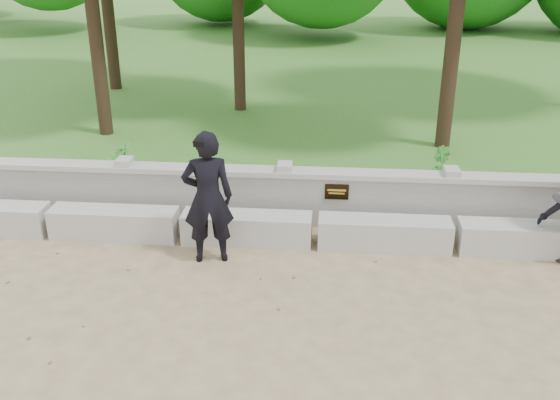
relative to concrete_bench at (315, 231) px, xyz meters
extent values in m
plane|color=tan|center=(0.00, -1.90, -0.22)|extent=(80.00, 80.00, 0.00)
cube|color=#326A22|center=(0.00, 12.10, -0.10)|extent=(40.00, 22.00, 0.25)
cube|color=#B8B5AE|center=(-3.00, 0.00, 0.00)|extent=(1.90, 0.45, 0.45)
cube|color=#B8B5AE|center=(-1.00, 0.00, 0.00)|extent=(1.90, 0.45, 0.45)
cube|color=#B8B5AE|center=(1.00, 0.00, 0.00)|extent=(1.90, 0.45, 0.45)
cube|color=#B8B5AE|center=(3.00, 0.00, 0.00)|extent=(1.90, 0.45, 0.45)
cube|color=#ADAAA3|center=(0.00, 0.70, 0.18)|extent=(12.50, 0.25, 0.82)
cube|color=#B8B5AE|center=(0.00, 0.70, 0.64)|extent=(12.50, 0.35, 0.08)
cube|color=black|center=(0.30, 0.56, 0.40)|extent=(0.36, 0.02, 0.24)
imported|color=black|center=(-1.44, -0.56, 0.72)|extent=(0.77, 0.59, 1.88)
cube|color=black|center=(-1.44, -0.94, 1.59)|extent=(0.14, 0.05, 0.07)
cylinder|color=#382619|center=(-5.78, 8.37, 2.33)|extent=(0.31, 0.31, 4.61)
cylinder|color=#382619|center=(-4.62, 4.29, 2.12)|extent=(0.28, 0.28, 4.18)
cylinder|color=#382619|center=(-2.04, 6.49, 2.07)|extent=(0.28, 0.28, 4.08)
cylinder|color=#382619|center=(2.42, 4.05, 2.22)|extent=(0.30, 0.30, 4.38)
imported|color=#398E30|center=(-3.42, 1.40, 0.32)|extent=(0.37, 0.37, 0.59)
imported|color=#398E30|center=(2.05, 2.00, 0.35)|extent=(0.36, 0.41, 0.64)
imported|color=#398E30|center=(-3.40, 1.81, 0.34)|extent=(0.47, 0.48, 0.63)
camera|label=1|loc=(0.20, -8.16, 4.02)|focal=40.00mm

